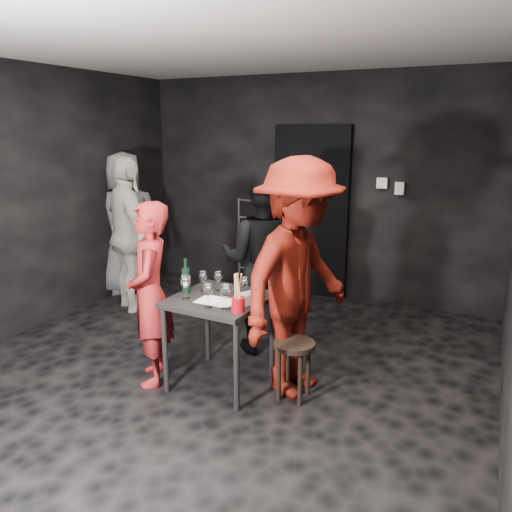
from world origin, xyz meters
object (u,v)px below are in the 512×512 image
at_px(wine_bottle, 186,279).
at_px(bystander_grey, 125,210).
at_px(stool, 294,354).
at_px(bystander_cream, 128,221).
at_px(woman_black, 264,247).
at_px(breadstick_cup, 238,294).
at_px(tasting_table, 220,309).
at_px(server_red, 150,294).
at_px(man_maroon, 299,250).
at_px(hand_truck, 250,272).

bearing_deg(wine_bottle, bystander_grey, 140.94).
distance_m(stool, bystander_cream, 2.73).
xyz_separation_m(stool, bystander_cream, (-2.44, 1.03, 0.67)).
distance_m(stool, bystander_grey, 3.35).
height_order(woman_black, wine_bottle, woman_black).
distance_m(woman_black, breadstick_cup, 1.02).
height_order(tasting_table, server_red, server_red).
bearing_deg(stool, man_maroon, 103.01).
xyz_separation_m(stool, bystander_grey, (-2.89, 1.53, 0.70)).
relative_size(bystander_cream, wine_bottle, 7.25).
height_order(bystander_cream, bystander_grey, bystander_grey).
xyz_separation_m(hand_truck, man_maroon, (1.53, -2.21, 0.94)).
relative_size(hand_truck, wine_bottle, 4.09).
bearing_deg(wine_bottle, stool, 3.03).
height_order(bystander_cream, breadstick_cup, bystander_cream).
bearing_deg(man_maroon, woman_black, 58.01).
height_order(woman_black, breadstick_cup, woman_black).
bearing_deg(man_maroon, stool, -153.25).
xyz_separation_m(tasting_table, breadstick_cup, (0.28, -0.22, 0.24)).
height_order(server_red, wine_bottle, server_red).
bearing_deg(breadstick_cup, hand_truck, 115.00).
height_order(server_red, bystander_grey, bystander_grey).
bearing_deg(tasting_table, breadstick_cup, -37.59).
bearing_deg(woman_black, wine_bottle, 55.49).
xyz_separation_m(hand_truck, tasting_table, (0.93, -2.39, 0.44)).
height_order(hand_truck, wine_bottle, hand_truck).
bearing_deg(stool, server_red, -168.37).
bearing_deg(stool, wine_bottle, -176.97).
relative_size(woman_black, breadstick_cup, 6.44).
bearing_deg(bystander_cream, man_maroon, -168.23).
xyz_separation_m(bystander_cream, bystander_grey, (-0.46, 0.50, 0.02)).
relative_size(stool, bystander_grey, 0.22).
bearing_deg(man_maroon, wine_bottle, 115.96).
xyz_separation_m(tasting_table, man_maroon, (0.60, 0.19, 0.51)).
bearing_deg(bystander_grey, hand_truck, 168.56).
distance_m(tasting_table, woman_black, 0.84).
height_order(wine_bottle, breadstick_cup, breadstick_cup).
relative_size(woman_black, bystander_cream, 0.96).
distance_m(hand_truck, bystander_grey, 1.78).
relative_size(hand_truck, woman_black, 0.59).
height_order(man_maroon, breadstick_cup, man_maroon).
relative_size(woman_black, bystander_grey, 0.94).
xyz_separation_m(bystander_grey, breadstick_cup, (2.55, -1.79, -0.17)).
xyz_separation_m(man_maroon, wine_bottle, (-0.91, -0.20, -0.30)).
bearing_deg(bystander_grey, breadstick_cup, 101.68).
distance_m(bystander_grey, wine_bottle, 2.52).
bearing_deg(server_red, wine_bottle, 96.84).
relative_size(man_maroon, wine_bottle, 8.08).
relative_size(tasting_table, man_maroon, 0.32).
bearing_deg(breadstick_cup, man_maroon, 52.37).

